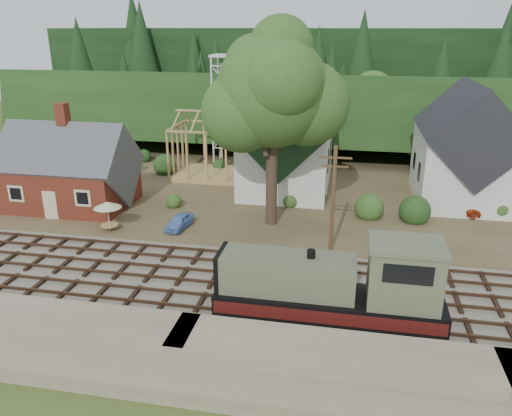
% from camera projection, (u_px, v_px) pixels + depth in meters
% --- Properties ---
extents(ground, '(140.00, 140.00, 0.00)m').
position_uv_depth(ground, '(214.00, 282.00, 31.68)').
color(ground, '#384C1E').
rests_on(ground, ground).
extents(embankment, '(64.00, 5.00, 1.60)m').
position_uv_depth(embankment, '(167.00, 367.00, 23.85)').
color(embankment, '#7F7259').
rests_on(embankment, ground).
extents(railroad_bed, '(64.00, 11.00, 0.16)m').
position_uv_depth(railroad_bed, '(214.00, 281.00, 31.66)').
color(railroad_bed, '#726B5B').
rests_on(railroad_bed, ground).
extents(village_flat, '(64.00, 26.00, 0.30)m').
position_uv_depth(village_flat, '(264.00, 193.00, 48.23)').
color(village_flat, brown).
rests_on(village_flat, ground).
extents(hillside, '(70.00, 28.96, 12.74)m').
position_uv_depth(hillside, '(294.00, 141.00, 70.41)').
color(hillside, '#1E3F19').
rests_on(hillside, ground).
extents(ridge, '(80.00, 20.00, 12.00)m').
position_uv_depth(ridge, '(305.00, 121.00, 85.16)').
color(ridge, black).
rests_on(ridge, ground).
extents(depot, '(10.80, 7.41, 9.00)m').
position_uv_depth(depot, '(70.00, 173.00, 43.58)').
color(depot, '#521C12').
rests_on(depot, village_flat).
extents(church, '(8.40, 15.17, 13.00)m').
position_uv_depth(church, '(288.00, 139.00, 47.69)').
color(church, silver).
rests_on(church, village_flat).
extents(farmhouse, '(8.40, 10.80, 10.60)m').
position_uv_depth(farmhouse, '(466.00, 151.00, 44.31)').
color(farmhouse, silver).
rests_on(farmhouse, village_flat).
extents(timber_frame, '(8.20, 6.20, 6.99)m').
position_uv_depth(timber_frame, '(214.00, 149.00, 51.92)').
color(timber_frame, tan).
rests_on(timber_frame, village_flat).
extents(lattice_tower, '(3.20, 3.20, 12.12)m').
position_uv_depth(lattice_tower, '(227.00, 77.00, 55.13)').
color(lattice_tower, silver).
rests_on(lattice_tower, village_flat).
extents(big_tree, '(10.90, 8.40, 14.70)m').
position_uv_depth(big_tree, '(275.00, 99.00, 37.08)').
color(big_tree, '#38281E').
rests_on(big_tree, village_flat).
extents(telegraph_pole_near, '(2.20, 0.28, 8.00)m').
position_uv_depth(telegraph_pole_near, '(333.00, 200.00, 33.77)').
color(telegraph_pole_near, '#4C331E').
rests_on(telegraph_pole_near, ground).
extents(locomotive, '(12.12, 3.03, 4.84)m').
position_uv_depth(locomotive, '(337.00, 287.00, 26.80)').
color(locomotive, black).
rests_on(locomotive, railroad_bed).
extents(car_blue, '(1.73, 3.38, 1.10)m').
position_uv_depth(car_blue, '(179.00, 222.00, 39.23)').
color(car_blue, '#6391D4').
rests_on(car_blue, village_flat).
extents(car_red, '(4.32, 2.43, 1.14)m').
position_uv_depth(car_red, '(487.00, 210.00, 41.72)').
color(car_red, '#AD310D').
rests_on(car_red, village_flat).
extents(patio_set, '(2.11, 2.11, 2.35)m').
position_uv_depth(patio_set, '(107.00, 206.00, 38.35)').
color(patio_set, silver).
rests_on(patio_set, village_flat).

